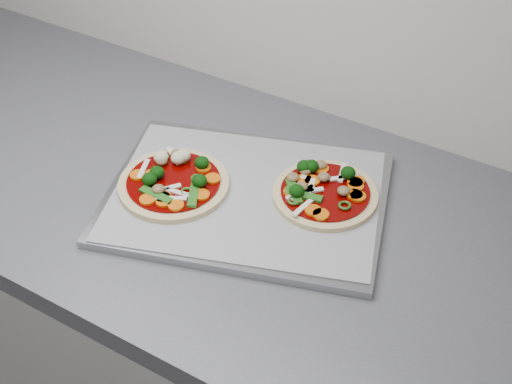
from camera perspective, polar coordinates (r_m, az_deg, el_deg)
The scene contains 6 objects.
base_cabinet at distance 1.70m, azimuth -15.69°, elevation -7.11°, with size 3.60×0.60×0.86m, color beige.
countertop at distance 1.41m, azimuth -18.93°, elevation 5.34°, with size 3.60×0.60×0.04m, color slate.
baking_tray at distance 1.12m, azimuth -0.79°, elevation -0.49°, with size 0.43×0.32×0.01m, color #96969C.
parchment at distance 1.12m, azimuth -0.79°, elevation -0.18°, with size 0.41×0.30×0.00m, color #99999E.
pizza_left at distance 1.13m, azimuth -6.58°, elevation 0.91°, with size 0.23×0.23×0.03m.
pizza_right at distance 1.11m, azimuth 5.33°, elevation 0.15°, with size 0.18×0.18×0.03m.
Camera 1 is at (0.95, 0.59, 1.65)m, focal length 50.00 mm.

